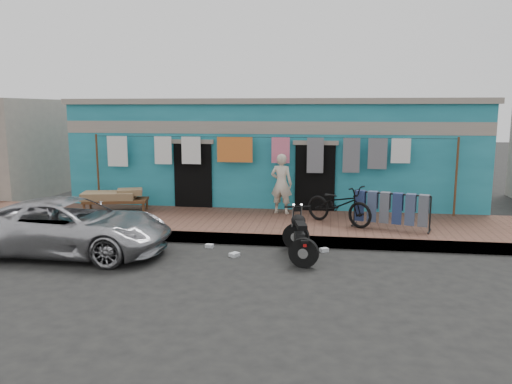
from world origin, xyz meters
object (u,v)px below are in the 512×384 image
motorcycle (300,234)px  charpoy (116,201)px  bicycle (339,200)px  car (70,226)px  jeans_rack (391,210)px  seated_person (281,184)px

motorcycle → charpoy: size_ratio=0.86×
charpoy → motorcycle: bearing=-28.1°
bicycle → motorcycle: bicycle is taller
charpoy → car: bearing=-83.2°
car → motorcycle: bearing=-85.3°
car → bicycle: bearing=-65.4°
car → charpoy: bearing=7.1°
motorcycle → jeans_rack: jeans_rack is taller
car → bicycle: (5.69, 2.57, 0.24)m
bicycle → charpoy: bicycle is taller
bicycle → jeans_rack: size_ratio=0.98×
motorcycle → car: bearing=173.6°
bicycle → seated_person: bearing=91.2°
seated_person → bicycle: size_ratio=0.88×
car → jeans_rack: size_ratio=2.31×
car → seated_person: seated_person is taller
car → jeans_rack: 7.29m
car → seated_person: (4.17, 3.64, 0.45)m
seated_person → bicycle: seated_person is taller
bicycle → car: bearing=150.4°
seated_person → car: bearing=52.1°
bicycle → jeans_rack: bearing=-67.2°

